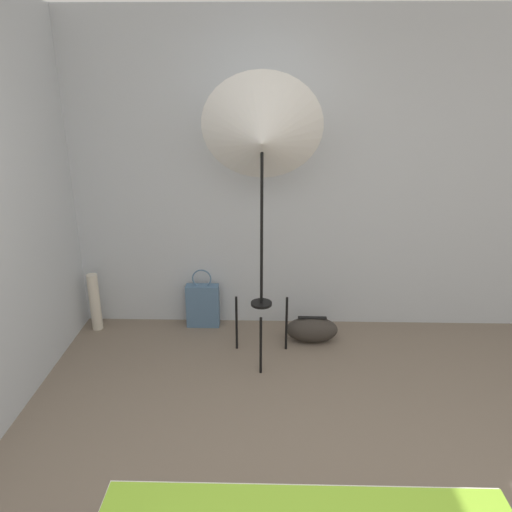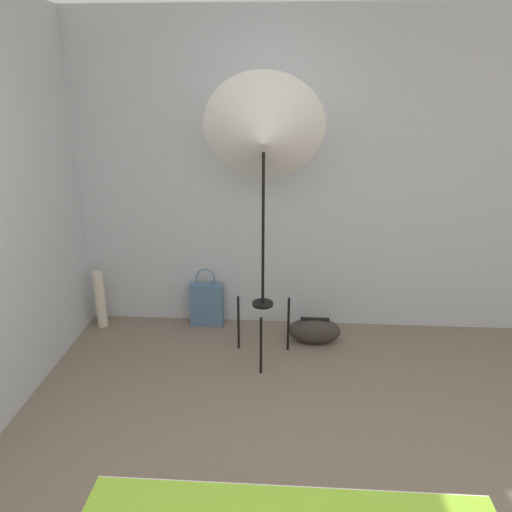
{
  "view_description": "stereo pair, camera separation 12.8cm",
  "coord_description": "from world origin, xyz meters",
  "px_view_note": "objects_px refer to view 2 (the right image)",
  "views": [
    {
      "loc": [
        -0.06,
        -1.47,
        2.12
      ],
      "look_at": [
        -0.14,
        1.71,
        0.94
      ],
      "focal_mm": 35.0,
      "sensor_mm": 36.0,
      "label": 1
    },
    {
      "loc": [
        0.07,
        -1.46,
        2.12
      ],
      "look_at": [
        -0.14,
        1.71,
        0.94
      ],
      "focal_mm": 35.0,
      "sensor_mm": 36.0,
      "label": 2
    }
  ],
  "objects_px": {
    "duffel_bag": "(314,331)",
    "paper_roll": "(100,299)",
    "tote_bag": "(207,304)",
    "photo_umbrella": "(264,138)"
  },
  "relations": [
    {
      "from": "photo_umbrella",
      "to": "duffel_bag",
      "type": "xyz_separation_m",
      "value": [
        0.42,
        0.25,
        -1.59
      ]
    },
    {
      "from": "photo_umbrella",
      "to": "paper_roll",
      "type": "relative_size",
      "value": 4.18
    },
    {
      "from": "tote_bag",
      "to": "duffel_bag",
      "type": "distance_m",
      "value": 0.98
    },
    {
      "from": "photo_umbrella",
      "to": "tote_bag",
      "type": "height_order",
      "value": "photo_umbrella"
    },
    {
      "from": "duffel_bag",
      "to": "paper_roll",
      "type": "relative_size",
      "value": 0.84
    },
    {
      "from": "photo_umbrella",
      "to": "duffel_bag",
      "type": "distance_m",
      "value": 1.67
    },
    {
      "from": "paper_roll",
      "to": "photo_umbrella",
      "type": "bearing_deg",
      "value": -16.16
    },
    {
      "from": "photo_umbrella",
      "to": "duffel_bag",
      "type": "relative_size",
      "value": 4.98
    },
    {
      "from": "duffel_bag",
      "to": "paper_roll",
      "type": "xyz_separation_m",
      "value": [
        -1.86,
        0.17,
        0.15
      ]
    },
    {
      "from": "tote_bag",
      "to": "duffel_bag",
      "type": "xyz_separation_m",
      "value": [
        0.94,
        -0.25,
        -0.09
      ]
    }
  ]
}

